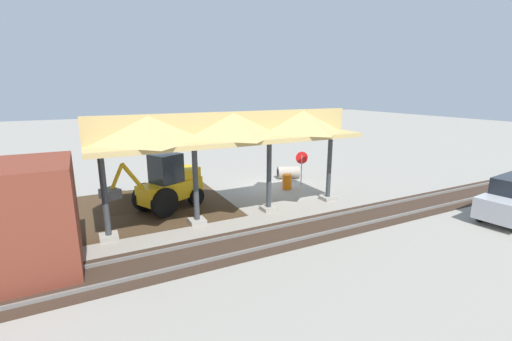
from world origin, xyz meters
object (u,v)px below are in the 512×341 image
stop_sign (302,161)px  concrete_pipe (288,172)px  backhoe (168,185)px  brick_utility_building (2,222)px  traffic_barrel (287,182)px

stop_sign → concrete_pipe: (-0.17, -1.77, -1.11)m
stop_sign → backhoe: bearing=4.4°
concrete_pipe → brick_utility_building: (14.60, 6.30, 1.41)m
stop_sign → backhoe: size_ratio=0.42×
brick_utility_building → concrete_pipe: bearing=-156.6°
brick_utility_building → traffic_barrel: brick_utility_building is taller
backhoe → brick_utility_building: (6.04, 3.89, 0.55)m
concrete_pipe → traffic_barrel: traffic_barrel is taller
concrete_pipe → traffic_barrel: bearing=56.1°
stop_sign → traffic_barrel: stop_sign is taller
backhoe → concrete_pipe: (-8.56, -2.42, -0.86)m
traffic_barrel → stop_sign: bearing=-164.3°
stop_sign → concrete_pipe: size_ratio=1.31×
brick_utility_building → traffic_barrel: (-13.17, -4.18, -1.37)m
backhoe → stop_sign: bearing=-175.6°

